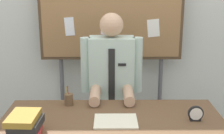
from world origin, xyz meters
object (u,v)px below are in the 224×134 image
object	(u,v)px
bulletin_board	(111,7)
pen_holder	(69,99)
person	(112,98)
desk_clock	(196,114)
desk	(112,132)
open_notebook	(116,121)
book_stack	(25,125)

from	to	relation	value
bulletin_board	pen_holder	bearing A→B (deg)	-113.53
person	desk_clock	size ratio (longest dim) A/B	12.97
bulletin_board	desk_clock	size ratio (longest dim) A/B	18.20
person	desk	bearing A→B (deg)	-90.00
desk	person	xyz separation A→B (m)	(0.00, 0.63, 0.02)
open_notebook	person	bearing A→B (deg)	92.15
person	pen_holder	xyz separation A→B (m)	(-0.35, -0.33, 0.12)
person	open_notebook	xyz separation A→B (m)	(0.02, -0.65, 0.07)
bulletin_board	book_stack	bearing A→B (deg)	-113.21
desk	desk_clock	size ratio (longest dim) A/B	14.58
bulletin_board	pen_holder	size ratio (longest dim) A/B	12.77
book_stack	pen_holder	size ratio (longest dim) A/B	1.71
desk_clock	bulletin_board	bearing A→B (deg)	118.60
person	book_stack	bearing A→B (deg)	-123.67
open_notebook	book_stack	bearing A→B (deg)	-161.32
open_notebook	desk_clock	xyz separation A→B (m)	(0.58, 0.02, 0.04)
book_stack	open_notebook	size ratio (longest dim) A/B	0.88
desk_clock	open_notebook	bearing A→B (deg)	-178.31
desk_clock	pen_holder	distance (m)	1.00
bulletin_board	book_stack	distance (m)	1.57
desk	open_notebook	xyz separation A→B (m)	(0.02, -0.02, 0.10)
open_notebook	bulletin_board	bearing A→B (deg)	91.25
person	pen_holder	bearing A→B (deg)	-136.39
person	desk_clock	bearing A→B (deg)	-46.46
desk	pen_holder	world-z (taller)	pen_holder
book_stack	desk_clock	size ratio (longest dim) A/B	2.43
bulletin_board	open_notebook	size ratio (longest dim) A/B	6.60
desk	person	world-z (taller)	person
book_stack	desk_clock	xyz separation A→B (m)	(1.17, 0.22, -0.02)
desk	pen_holder	size ratio (longest dim) A/B	10.23
desk	person	bearing A→B (deg)	90.00
desk	open_notebook	distance (m)	0.10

